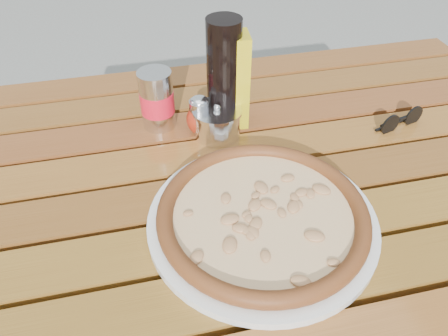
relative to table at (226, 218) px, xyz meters
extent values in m
cube|color=#3A200D|center=(0.64, 0.39, -0.32)|extent=(0.06, 0.06, 0.70)
cube|color=#3C1D0D|center=(0.00, 0.00, 0.03)|extent=(1.36, 0.86, 0.04)
cube|color=#55330F|center=(0.00, -0.20, 0.06)|extent=(1.40, 0.09, 0.03)
cube|color=#59360F|center=(0.00, -0.10, 0.06)|extent=(1.40, 0.09, 0.03)
cube|color=#4E290D|center=(0.00, 0.00, 0.06)|extent=(1.40, 0.09, 0.03)
cube|color=#5C3210|center=(0.00, 0.10, 0.06)|extent=(1.40, 0.09, 0.03)
cube|color=#51250E|center=(0.00, 0.20, 0.06)|extent=(1.40, 0.09, 0.03)
cube|color=#502B0E|center=(0.00, 0.30, 0.06)|extent=(1.40, 0.09, 0.03)
cube|color=#50270E|center=(0.00, 0.41, 0.06)|extent=(1.40, 0.09, 0.03)
cylinder|color=silver|center=(0.04, -0.09, 0.08)|extent=(0.46, 0.46, 0.01)
cylinder|color=#FEE7B6|center=(0.04, -0.09, 0.09)|extent=(0.43, 0.43, 0.01)
torus|color=black|center=(0.04, -0.09, 0.10)|extent=(0.45, 0.45, 0.03)
ellipsoid|color=#AD2A13|center=(-0.01, 0.17, 0.11)|extent=(0.05, 0.05, 0.06)
cylinder|color=silver|center=(-0.01, 0.17, 0.14)|extent=(0.04, 0.04, 0.02)
ellipsoid|color=white|center=(-0.01, 0.17, 0.15)|extent=(0.04, 0.04, 0.02)
ellipsoid|color=#39421A|center=(0.04, 0.20, 0.11)|extent=(0.07, 0.07, 0.06)
cylinder|color=silver|center=(0.04, 0.20, 0.14)|extent=(0.05, 0.05, 0.02)
ellipsoid|color=silver|center=(0.04, 0.20, 0.15)|extent=(0.05, 0.05, 0.02)
cylinder|color=black|center=(0.04, 0.19, 0.19)|extent=(0.08, 0.08, 0.22)
cylinder|color=silver|center=(-0.09, 0.21, 0.14)|extent=(0.09, 0.09, 0.12)
cylinder|color=red|center=(-0.09, 0.21, 0.13)|extent=(0.09, 0.09, 0.04)
cube|color=gold|center=(0.06, 0.19, 0.17)|extent=(0.06, 0.06, 0.19)
cylinder|color=white|center=(0.06, 0.19, 0.28)|extent=(0.02, 0.02, 0.02)
cylinder|color=silver|center=(0.02, 0.16, 0.10)|extent=(0.10, 0.10, 0.05)
cylinder|color=silver|center=(0.02, 0.16, 0.13)|extent=(0.10, 0.10, 0.01)
sphere|color=silver|center=(0.02, 0.16, 0.14)|extent=(0.01, 0.01, 0.01)
cylinder|color=black|center=(0.35, 0.09, 0.09)|extent=(0.04, 0.02, 0.04)
cylinder|color=black|center=(0.41, 0.10, 0.09)|extent=(0.04, 0.02, 0.04)
cube|color=black|center=(0.38, 0.09, 0.10)|extent=(0.02, 0.01, 0.00)
cube|color=black|center=(0.37, 0.10, 0.08)|extent=(0.09, 0.03, 0.00)
cube|color=black|center=(0.39, 0.11, 0.08)|extent=(0.09, 0.03, 0.00)
camera|label=1|loc=(-0.13, -0.53, 0.60)|focal=35.00mm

